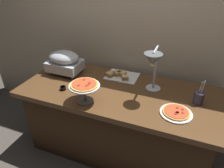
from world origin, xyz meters
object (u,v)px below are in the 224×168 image
at_px(pizza_plate_center, 84,87).
at_px(sauce_cup_near, 198,93).
at_px(pizza_plate_front, 176,113).
at_px(sandwich_platter, 120,75).
at_px(heat_lamp, 153,63).
at_px(sauce_cup_far, 63,88).
at_px(utensil_holder, 199,98).
at_px(chafing_dish, 64,61).

bearing_deg(pizza_plate_center, sauce_cup_near, 27.06).
bearing_deg(pizza_plate_front, sandwich_platter, 146.34).
xyz_separation_m(heat_lamp, sauce_cup_far, (-0.80, -0.17, -0.32)).
distance_m(sandwich_platter, utensil_holder, 0.81).
height_order(chafing_dish, pizza_plate_center, chafing_dish).
distance_m(pizza_plate_front, sandwich_platter, 0.76).
distance_m(chafing_dish, heat_lamp, 1.00).
bearing_deg(sauce_cup_far, pizza_plate_center, -17.45).
distance_m(pizza_plate_front, utensil_holder, 0.27).
xyz_separation_m(pizza_plate_center, sauce_cup_far, (-0.29, 0.09, -0.13)).
height_order(pizza_plate_front, sauce_cup_far, sauce_cup_far).
height_order(sauce_cup_far, utensil_holder, utensil_holder).
distance_m(pizza_plate_center, sauce_cup_near, 1.03).
bearing_deg(sandwich_platter, utensil_holder, -14.25).
bearing_deg(pizza_plate_center, chafing_dish, 138.67).
relative_size(heat_lamp, utensil_holder, 1.96).
bearing_deg(utensil_holder, pizza_plate_front, -125.50).
relative_size(chafing_dish, pizza_plate_front, 1.37).
bearing_deg(sandwich_platter, sauce_cup_near, -4.73).
relative_size(pizza_plate_front, utensil_holder, 1.13).
xyz_separation_m(pizza_plate_center, sauce_cup_near, (0.91, 0.47, -0.13)).
relative_size(chafing_dish, utensil_holder, 1.56).
distance_m(pizza_plate_center, sandwich_platter, 0.56).
bearing_deg(pizza_plate_front, utensil_holder, 54.50).
xyz_separation_m(sandwich_platter, sauce_cup_near, (0.78, -0.06, -0.00)).
bearing_deg(sauce_cup_near, chafing_dish, -177.41).
bearing_deg(utensil_holder, pizza_plate_center, -160.18).
distance_m(sauce_cup_far, utensil_holder, 1.23).
relative_size(sandwich_platter, sauce_cup_far, 5.96).
bearing_deg(pizza_plate_center, heat_lamp, 27.56).
bearing_deg(heat_lamp, sauce_cup_far, -167.70).
relative_size(pizza_plate_front, sandwich_platter, 0.77).
xyz_separation_m(chafing_dish, pizza_plate_front, (1.22, -0.29, -0.13)).
xyz_separation_m(pizza_plate_front, utensil_holder, (0.16, 0.22, 0.05)).
distance_m(heat_lamp, sauce_cup_near, 0.55).
distance_m(heat_lamp, sauce_cup_far, 0.88).
bearing_deg(sauce_cup_near, utensil_holder, -87.63).
bearing_deg(sauce_cup_far, pizza_plate_front, 1.07).
relative_size(sauce_cup_near, sauce_cup_far, 1.04).
distance_m(chafing_dish, sandwich_platter, 0.62).
height_order(chafing_dish, heat_lamp, heat_lamp).
bearing_deg(pizza_plate_front, chafing_dish, 166.50).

